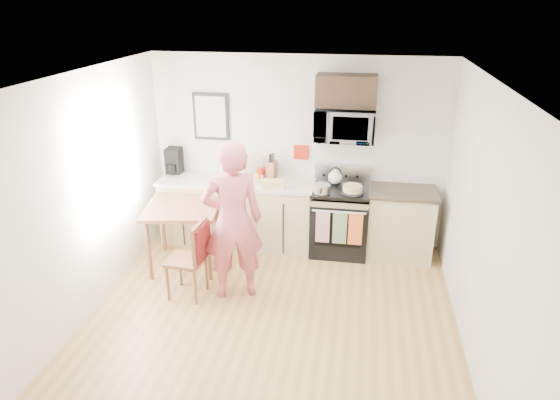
% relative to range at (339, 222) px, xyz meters
% --- Properties ---
extents(floor, '(4.60, 4.60, 0.00)m').
position_rel_range_xyz_m(floor, '(-0.63, -1.98, -0.44)').
color(floor, olive).
rests_on(floor, ground).
extents(back_wall, '(4.00, 0.04, 2.60)m').
position_rel_range_xyz_m(back_wall, '(-0.63, 0.32, 0.86)').
color(back_wall, silver).
rests_on(back_wall, floor).
extents(front_wall, '(4.00, 0.04, 2.60)m').
position_rel_range_xyz_m(front_wall, '(-0.63, -4.28, 0.86)').
color(front_wall, silver).
rests_on(front_wall, floor).
extents(left_wall, '(0.04, 4.60, 2.60)m').
position_rel_range_xyz_m(left_wall, '(-2.63, -1.98, 0.86)').
color(left_wall, silver).
rests_on(left_wall, floor).
extents(right_wall, '(0.04, 4.60, 2.60)m').
position_rel_range_xyz_m(right_wall, '(1.37, -1.98, 0.86)').
color(right_wall, silver).
rests_on(right_wall, floor).
extents(ceiling, '(4.00, 4.60, 0.04)m').
position_rel_range_xyz_m(ceiling, '(-0.63, -1.98, 2.16)').
color(ceiling, silver).
rests_on(ceiling, back_wall).
extents(window, '(0.06, 1.40, 1.50)m').
position_rel_range_xyz_m(window, '(-2.59, -1.18, 1.11)').
color(window, silver).
rests_on(window, left_wall).
extents(cabinet_left, '(2.10, 0.60, 0.90)m').
position_rel_range_xyz_m(cabinet_left, '(-1.43, 0.02, 0.01)').
color(cabinet_left, tan).
rests_on(cabinet_left, floor).
extents(countertop_left, '(2.14, 0.64, 0.04)m').
position_rel_range_xyz_m(countertop_left, '(-1.43, 0.02, 0.48)').
color(countertop_left, beige).
rests_on(countertop_left, cabinet_left).
extents(cabinet_right, '(0.84, 0.60, 0.90)m').
position_rel_range_xyz_m(cabinet_right, '(0.80, 0.02, 0.01)').
color(cabinet_right, tan).
rests_on(cabinet_right, floor).
extents(countertop_right, '(0.88, 0.64, 0.04)m').
position_rel_range_xyz_m(countertop_right, '(0.80, 0.02, 0.48)').
color(countertop_right, black).
rests_on(countertop_right, cabinet_right).
extents(range, '(0.76, 0.70, 1.16)m').
position_rel_range_xyz_m(range, '(0.00, 0.00, 0.00)').
color(range, black).
rests_on(range, floor).
extents(microwave, '(0.76, 0.51, 0.42)m').
position_rel_range_xyz_m(microwave, '(-0.00, 0.10, 1.32)').
color(microwave, '#BABABF').
rests_on(microwave, back_wall).
extents(upper_cabinet, '(0.76, 0.35, 0.40)m').
position_rel_range_xyz_m(upper_cabinet, '(-0.00, 0.15, 1.74)').
color(upper_cabinet, black).
rests_on(upper_cabinet, back_wall).
extents(wall_art, '(0.50, 0.04, 0.65)m').
position_rel_range_xyz_m(wall_art, '(-1.83, 0.30, 1.31)').
color(wall_art, black).
rests_on(wall_art, back_wall).
extents(wall_trivet, '(0.20, 0.02, 0.20)m').
position_rel_range_xyz_m(wall_trivet, '(-0.58, 0.31, 0.86)').
color(wall_trivet, '#B01F0F').
rests_on(wall_trivet, back_wall).
extents(person, '(0.80, 0.66, 1.88)m').
position_rel_range_xyz_m(person, '(-1.14, -1.28, 0.51)').
color(person, '#BB3346').
rests_on(person, floor).
extents(dining_table, '(0.89, 0.89, 0.84)m').
position_rel_range_xyz_m(dining_table, '(-1.95, -0.72, 0.31)').
color(dining_table, brown).
rests_on(dining_table, floor).
extents(chair, '(0.47, 0.43, 0.95)m').
position_rel_range_xyz_m(chair, '(-1.55, -1.41, 0.18)').
color(chair, brown).
rests_on(chair, floor).
extents(knife_block, '(0.13, 0.17, 0.25)m').
position_rel_range_xyz_m(knife_block, '(-0.97, 0.19, 0.63)').
color(knife_block, brown).
rests_on(knife_block, countertop_left).
extents(utensil_crock, '(0.11, 0.11, 0.32)m').
position_rel_range_xyz_m(utensil_crock, '(-1.13, 0.24, 0.63)').
color(utensil_crock, '#B01F0F').
rests_on(utensil_crock, countertop_left).
extents(fruit_bowl, '(0.22, 0.22, 0.10)m').
position_rel_range_xyz_m(fruit_bowl, '(-1.17, 0.08, 0.54)').
color(fruit_bowl, white).
rests_on(fruit_bowl, countertop_left).
extents(milk_carton, '(0.11, 0.11, 0.27)m').
position_rel_range_xyz_m(milk_carton, '(-1.38, 0.14, 0.64)').
color(milk_carton, tan).
rests_on(milk_carton, countertop_left).
extents(coffee_maker, '(0.21, 0.31, 0.36)m').
position_rel_range_xyz_m(coffee_maker, '(-2.38, 0.21, 0.67)').
color(coffee_maker, black).
rests_on(coffee_maker, countertop_left).
extents(bread_bag, '(0.32, 0.19, 0.11)m').
position_rel_range_xyz_m(bread_bag, '(-0.90, -0.18, 0.56)').
color(bread_bag, tan).
rests_on(bread_bag, countertop_left).
extents(cake, '(0.30, 0.30, 0.10)m').
position_rel_range_xyz_m(cake, '(0.15, -0.13, 0.54)').
color(cake, black).
rests_on(cake, range).
extents(kettle, '(0.19, 0.19, 0.24)m').
position_rel_range_xyz_m(kettle, '(-0.09, 0.16, 0.59)').
color(kettle, white).
rests_on(kettle, range).
extents(pot, '(0.22, 0.38, 0.11)m').
position_rel_range_xyz_m(pot, '(-0.24, -0.20, 0.55)').
color(pot, '#BABABF').
rests_on(pot, range).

